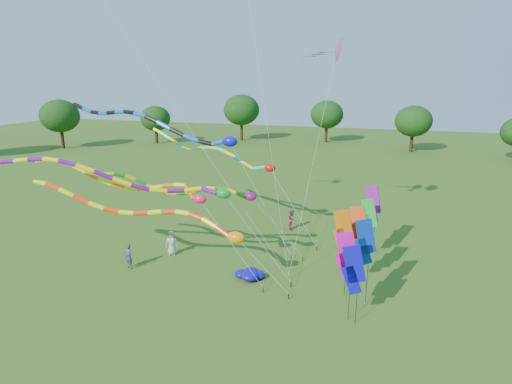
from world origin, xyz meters
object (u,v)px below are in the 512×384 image
(blue_nylon_heap, at_px, (243,275))
(person_b, at_px, (129,256))
(tube_kite_red, at_px, (159,216))
(person_c, at_px, (292,220))
(tube_kite_orange, at_px, (136,183))
(person_a, at_px, (172,243))

(blue_nylon_heap, distance_m, person_b, 7.11)
(tube_kite_red, relative_size, person_c, 9.65)
(tube_kite_red, xyz_separation_m, tube_kite_orange, (-1.34, 0.07, 1.72))
(person_a, bearing_deg, tube_kite_red, -90.89)
(tube_kite_orange, xyz_separation_m, person_c, (6.68, 10.24, -4.82))
(tube_kite_red, xyz_separation_m, person_c, (5.34, 10.32, -3.09))
(person_a, bearing_deg, person_b, -139.26)
(blue_nylon_heap, xyz_separation_m, person_c, (0.94, 8.94, 0.54))
(tube_kite_red, bearing_deg, person_b, 165.32)
(tube_kite_red, distance_m, person_b, 4.13)
(blue_nylon_heap, bearing_deg, person_b, -174.67)
(person_c, bearing_deg, person_a, 126.94)
(tube_kite_orange, relative_size, person_c, 8.73)
(tube_kite_orange, xyz_separation_m, person_b, (-1.32, 0.64, -4.80))
(person_b, bearing_deg, person_a, 87.70)
(tube_kite_red, relative_size, person_a, 9.21)
(tube_kite_orange, bearing_deg, person_b, 153.60)
(person_b, height_order, person_c, person_b)
(tube_kite_orange, xyz_separation_m, blue_nylon_heap, (5.74, 1.30, -5.36))
(blue_nylon_heap, xyz_separation_m, person_a, (-5.56, 2.00, 0.58))
(tube_kite_red, xyz_separation_m, blue_nylon_heap, (4.41, 1.37, -3.63))
(tube_kite_orange, distance_m, person_c, 13.14)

